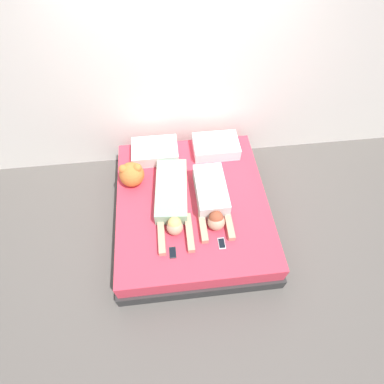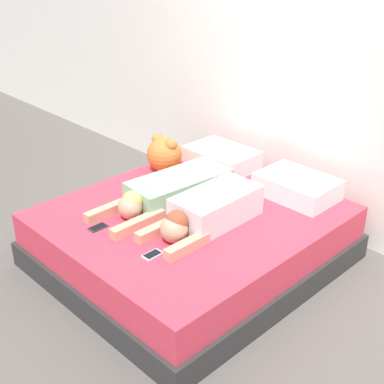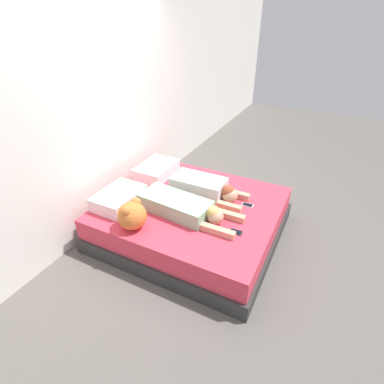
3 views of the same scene
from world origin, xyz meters
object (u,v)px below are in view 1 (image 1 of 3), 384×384
at_px(pillow_head_right, 216,146).
at_px(person_left, 172,198).
at_px(bed, 192,210).
at_px(pillow_head_left, 155,151).
at_px(cell_phone_left, 173,253).
at_px(cell_phone_right, 222,243).
at_px(plush_toy, 132,174).
at_px(person_right, 212,198).

distance_m(pillow_head_right, person_left, 0.96).
bearing_deg(pillow_head_right, person_left, -129.53).
xyz_separation_m(bed, person_left, (-0.22, -0.01, 0.30)).
relative_size(pillow_head_left, pillow_head_right, 1.00).
height_order(pillow_head_right, cell_phone_left, pillow_head_right).
bearing_deg(person_left, cell_phone_right, -50.62).
height_order(bed, cell_phone_left, cell_phone_left).
bearing_deg(plush_toy, person_left, -37.78).
relative_size(pillow_head_left, cell_phone_right, 4.49).
distance_m(pillow_head_left, person_left, 0.76).
xyz_separation_m(pillow_head_right, plush_toy, (-1.05, -0.40, 0.07)).
height_order(person_left, plush_toy, plush_toy).
bearing_deg(person_right, plush_toy, 155.73).
distance_m(bed, plush_toy, 0.83).
bearing_deg(plush_toy, pillow_head_right, 20.71).
xyz_separation_m(cell_phone_left, plush_toy, (-0.40, 0.96, 0.15)).
height_order(bed, cell_phone_right, cell_phone_right).
height_order(pillow_head_left, plush_toy, plush_toy).
bearing_deg(pillow_head_right, person_right, -102.18).
height_order(bed, pillow_head_left, pillow_head_left).
relative_size(bed, person_right, 2.18).
bearing_deg(pillow_head_left, cell_phone_right, -64.26).
bearing_deg(cell_phone_left, person_left, 85.83).
bearing_deg(person_right, pillow_head_left, 127.16).
bearing_deg(cell_phone_right, pillow_head_left, 115.74).
height_order(pillow_head_right, cell_phone_right, pillow_head_right).
distance_m(person_right, plush_toy, 0.97).
bearing_deg(pillow_head_right, plush_toy, -159.29).
bearing_deg(person_right, person_left, 172.89).
bearing_deg(pillow_head_left, pillow_head_right, 0.00).
height_order(person_right, cell_phone_left, person_right).
xyz_separation_m(person_left, cell_phone_left, (-0.04, -0.62, -0.08)).
bearing_deg(cell_phone_right, person_right, 93.29).
xyz_separation_m(bed, pillow_head_right, (0.39, 0.73, 0.30)).
bearing_deg(person_left, person_right, -7.11).
bearing_deg(cell_phone_left, plush_toy, 112.47).
height_order(pillow_head_left, person_right, person_right).
bearing_deg(bed, person_left, -176.77).
xyz_separation_m(person_left, plush_toy, (-0.44, 0.34, 0.07)).
relative_size(pillow_head_right, cell_phone_right, 4.49).
xyz_separation_m(pillow_head_right, person_left, (-0.61, -0.74, 0.01)).
relative_size(cell_phone_left, plush_toy, 0.42).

